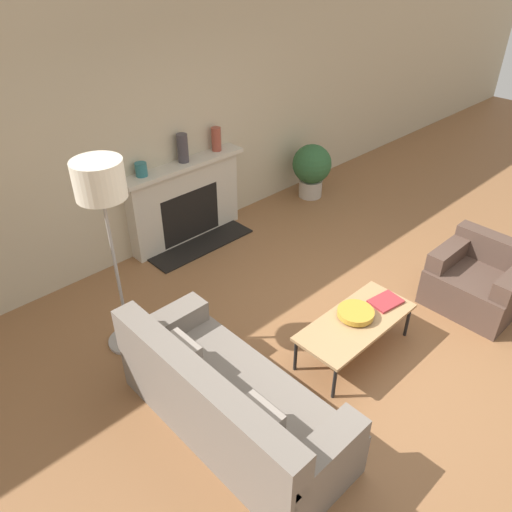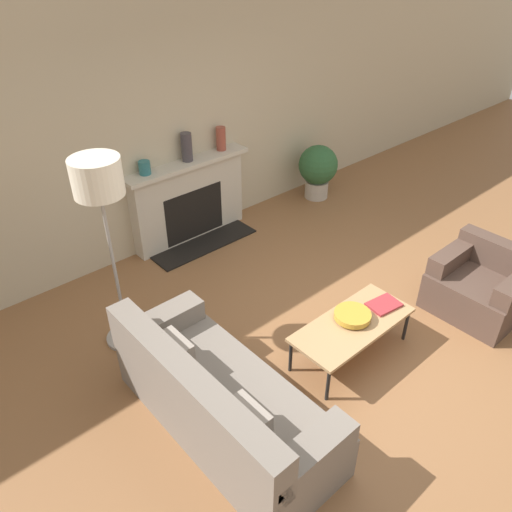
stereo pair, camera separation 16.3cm
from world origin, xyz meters
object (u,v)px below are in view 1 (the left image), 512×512
Objects in this scene: couch at (228,402)px; floor_lamp at (102,198)px; armchair_near at (478,281)px; bowl at (356,313)px; fireplace at (186,203)px; potted_plant at (312,167)px; mantel_vase_center_left at (183,148)px; book at (386,302)px; mantel_vase_left at (141,170)px; coffee_table at (356,323)px; mantel_vase_center_right at (216,139)px.

couch is 1.88m from floor_lamp.
armchair_near is 1.55m from bowl.
bowl is at bearing -92.23° from fireplace.
couch is 4.21m from potted_plant.
potted_plant is at bearing 48.18° from bowl.
couch is at bearing -121.43° from mantel_vase_center_left.
mantel_vase_left reaches higher than book.
couch is 3.14m from mantel_vase_center_left.
armchair_near reaches higher than bowl.
mantel_vase_center_left is (1.57, 2.57, 0.88)m from couch.
couch is (-1.54, -2.55, -0.19)m from fireplace.
fireplace is 0.81m from mantel_vase_left.
floor_lamp is 3.85m from potted_plant.
potted_plant reaches higher than armchair_near.
coffee_table is 3.57× the size of bowl.
floor_lamp is (-1.48, 1.53, 1.12)m from bowl.
mantel_vase_center_right reaches higher than coffee_table.
floor_lamp reaches higher than couch.
bowl reaches higher than coffee_table.
couch is 6.01× the size of book.
mantel_vase_center_right reaches higher than armchair_near.
bowl is at bearing -92.83° from mantel_vase_center_left.
fireplace is at bearing -178.35° from mantel_vase_center_right.
mantel_vase_center_left is (1.61, 1.15, -0.35)m from floor_lamp.
mantel_vase_left is 2.66m from potted_plant.
potted_plant is (3.56, 2.26, 0.14)m from couch.
armchair_near is at bearing -18.04° from bowl.
floor_lamp reaches higher than mantel_vase_left.
potted_plant is at bearing 48.17° from coffee_table.
fireplace is at bearing 87.77° from bowl.
potted_plant is at bearing -57.57° from couch.
bowl is 2.79m from mantel_vase_center_left.
floor_lamp is at bearing -144.36° from fireplace.
floor_lamp is (-1.85, 1.60, 1.15)m from book.
mantel_vase_center_left is 0.43× the size of potted_plant.
mantel_vase_center_right is at bearing 1.65° from fireplace.
book is 2.96m from mantel_vase_left.
couch is at bearing -147.57° from potted_plant.
floor_lamp reaches higher than mantel_vase_center_left.
book is at bearing -110.13° from armchair_near.
mantel_vase_left reaches higher than bowl.
armchair_near is 1.57m from coffee_table.
mantel_vase_center_right reaches higher than book.
book is at bearing -11.54° from bowl.
mantel_vase_center_right is at bearing 0.00° from mantel_vase_left.
couch is at bearing -121.12° from fireplace.
mantel_vase_left is 1.08m from mantel_vase_center_right.
mantel_vase_center_left is at bearing 103.43° from book.
mantel_vase_center_left is at bearing 180.00° from mantel_vase_center_right.
mantel_vase_center_left reaches higher than potted_plant.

